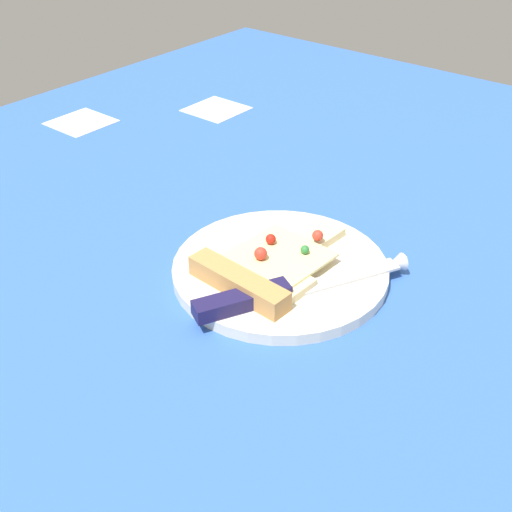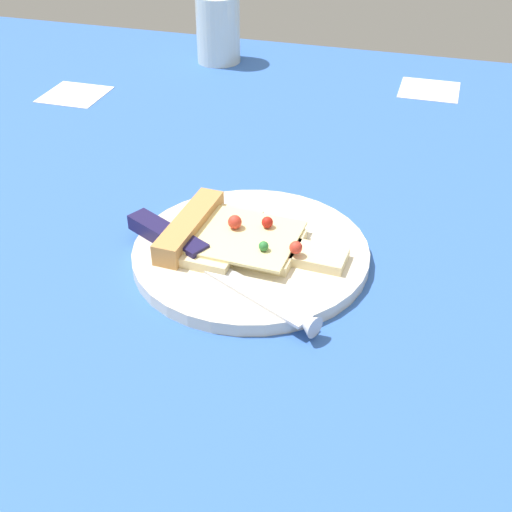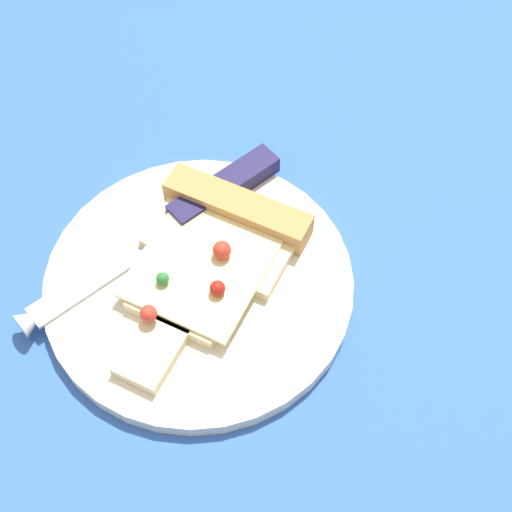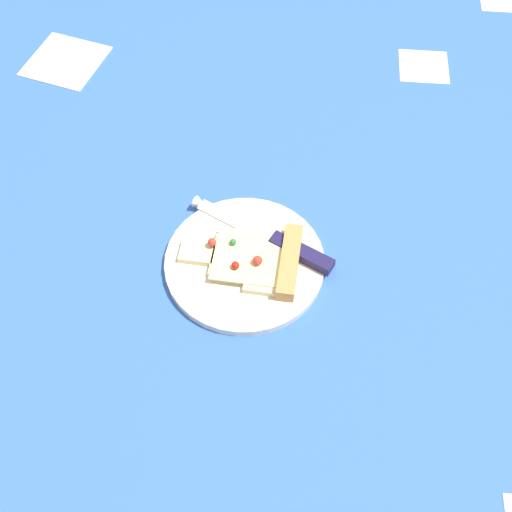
# 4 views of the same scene
# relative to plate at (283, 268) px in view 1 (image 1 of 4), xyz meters

# --- Properties ---
(ground_plane) EXTENTS (1.51, 1.51, 0.03)m
(ground_plane) POSITION_rel_plate_xyz_m (-0.00, -0.08, -0.02)
(ground_plane) COLOR #3360B7
(ground_plane) RESTS_ON ground
(plate) EXTENTS (0.23, 0.23, 0.01)m
(plate) POSITION_rel_plate_xyz_m (0.00, 0.00, 0.00)
(plate) COLOR silver
(plate) RESTS_ON ground_plane
(pizza_slice) EXTENTS (0.18, 0.12, 0.03)m
(pizza_slice) POSITION_rel_plate_xyz_m (-0.03, 0.00, 0.01)
(pizza_slice) COLOR beige
(pizza_slice) RESTS_ON plate
(knife) EXTENTS (0.22, 0.13, 0.02)m
(knife) POSITION_rel_plate_xyz_m (-0.05, -0.04, 0.01)
(knife) COLOR silver
(knife) RESTS_ON plate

